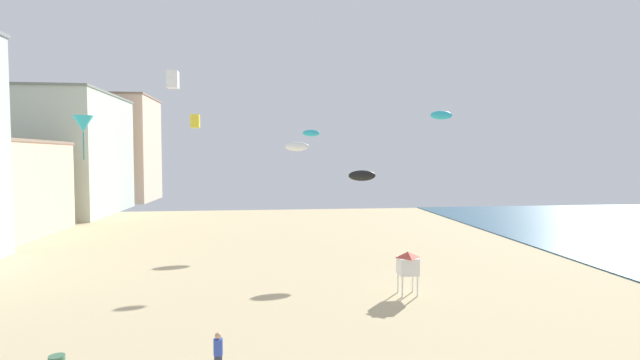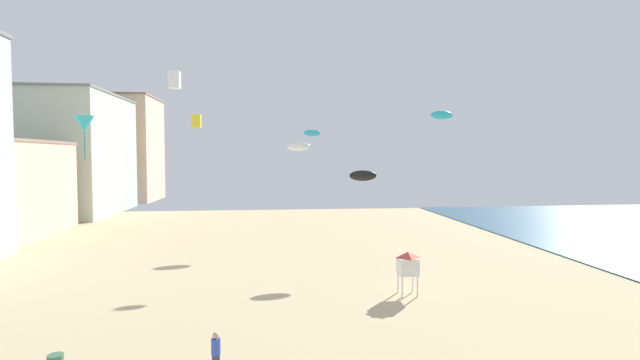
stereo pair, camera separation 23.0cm
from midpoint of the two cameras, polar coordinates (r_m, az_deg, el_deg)
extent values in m
cube|color=#B7C6B2|center=(73.90, -28.96, 2.74)|extent=(12.57, 19.06, 16.70)
cube|color=slate|center=(74.42, -29.13, 9.29)|extent=(12.83, 19.44, 0.30)
cube|color=beige|center=(91.88, -24.46, 3.43)|extent=(14.26, 13.60, 18.70)
cube|color=#89715E|center=(92.49, -24.58, 9.33)|extent=(14.54, 13.87, 0.30)
cylinder|color=#334CB2|center=(18.38, -12.94, -19.59)|extent=(0.34, 0.34, 0.60)
sphere|color=tan|center=(18.22, -12.95, -18.37)|extent=(0.24, 0.24, 0.24)
cylinder|color=white|center=(27.54, 9.97, -12.96)|extent=(0.10, 0.10, 1.20)
cylinder|color=white|center=(27.80, 11.80, -12.82)|extent=(0.10, 0.10, 1.20)
cylinder|color=white|center=(28.37, 9.44, -12.48)|extent=(0.10, 0.10, 1.20)
cylinder|color=white|center=(28.63, 11.21, -12.35)|extent=(0.10, 0.10, 1.20)
cube|color=white|center=(27.81, 10.63, -10.47)|extent=(1.10, 1.10, 1.00)
pyramid|color=#D14C3D|center=(27.66, 10.64, -9.10)|extent=(1.10, 1.10, 0.35)
cone|color=#2DB7CC|center=(32.23, -27.58, 6.25)|extent=(1.21, 1.21, 0.99)
cylinder|color=teal|center=(32.18, -27.53, 3.81)|extent=(0.07, 0.07, 1.76)
ellipsoid|color=#2DB7CC|center=(29.93, 14.64, 7.81)|extent=(1.42, 0.39, 0.55)
ellipsoid|color=white|center=(46.89, -3.04, 4.19)|extent=(2.40, 0.67, 0.93)
ellipsoid|color=#2DB7CC|center=(39.41, -1.28, 5.85)|extent=(1.47, 0.41, 0.57)
cube|color=white|center=(43.24, -17.99, 11.80)|extent=(0.95, 0.95, 1.49)
cube|color=yellow|center=(40.28, -15.44, 7.07)|extent=(0.71, 0.71, 1.12)
ellipsoid|color=black|center=(36.21, 5.07, 0.55)|extent=(2.18, 0.61, 0.85)
camera|label=1|loc=(0.11, -90.24, -0.01)|focal=25.71mm
camera|label=2|loc=(0.11, 89.76, 0.01)|focal=25.71mm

